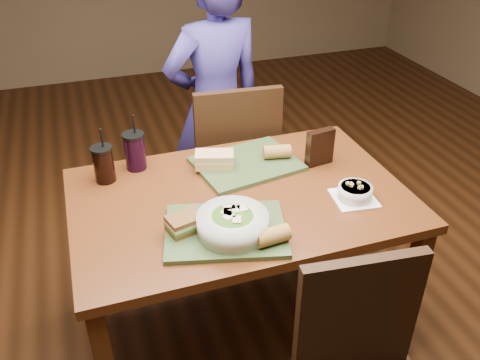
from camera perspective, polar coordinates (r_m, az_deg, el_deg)
name	(u,v)px	position (r m, az deg, el deg)	size (l,w,h in m)	color
ground	(240,327)	(2.48, 0.00, -16.21)	(6.00, 6.00, 0.00)	#381C0B
dining_table	(240,214)	(2.04, 0.00, -3.82)	(1.30, 0.85, 0.75)	#552911
chair_far	(232,162)	(2.62, -0.88, 2.06)	(0.46, 0.46, 0.97)	black
diner	(216,107)	(2.70, -2.77, 8.17)	(0.55, 0.36, 1.52)	navy
tray_near	(226,230)	(1.79, -1.61, -5.68)	(0.42, 0.32, 0.02)	#344825
tray_far	(246,164)	(2.18, 0.73, 1.84)	(0.42, 0.32, 0.02)	#344825
salad_bowl	(233,223)	(1.74, -0.84, -4.81)	(0.25, 0.25, 0.08)	silver
soup_bowl	(355,192)	(2.00, 12.77, -1.33)	(0.18, 0.18, 0.07)	white
sandwich_near	(186,223)	(1.77, -6.14, -4.81)	(0.14, 0.11, 0.06)	#593819
sandwich_far	(214,160)	(2.13, -2.89, 2.30)	(0.18, 0.13, 0.06)	tan
baguette_near	(272,236)	(1.71, 3.66, -6.26)	(0.06, 0.06, 0.12)	#AD7533
baguette_far	(277,152)	(2.20, 4.16, 3.20)	(0.06, 0.06, 0.12)	#AD7533
cup_cola	(104,164)	(2.11, -15.06, 1.76)	(0.09, 0.09, 0.24)	black
cup_berry	(135,151)	(2.17, -11.72, 3.22)	(0.09, 0.09, 0.25)	black
chip_bag	(320,147)	(2.18, 8.95, 3.64)	(0.12, 0.04, 0.16)	black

